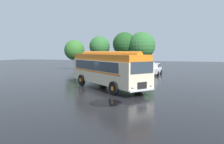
# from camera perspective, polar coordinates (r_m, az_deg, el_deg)

# --- Properties ---
(ground_plane) EXTENTS (120.00, 120.00, 0.00)m
(ground_plane) POSITION_cam_1_polar(r_m,az_deg,el_deg) (20.45, -0.91, -4.37)
(ground_plane) COLOR black
(vintage_bus) EXTENTS (9.34, 8.29, 3.49)m
(vintage_bus) POSITION_cam_1_polar(r_m,az_deg,el_deg) (20.51, -1.26, 0.99)
(vintage_bus) COLOR beige
(vintage_bus) RESTS_ON ground
(car_near_left) EXTENTS (2.15, 4.30, 1.66)m
(car_near_left) POSITION_cam_1_polar(r_m,az_deg,el_deg) (33.93, 1.61, 0.98)
(car_near_left) COLOR navy
(car_near_left) RESTS_ON ground
(car_mid_left) EXTENTS (1.99, 4.21, 1.66)m
(car_mid_left) POSITION_cam_1_polar(r_m,az_deg,el_deg) (32.74, 5.85, 0.79)
(car_mid_left) COLOR #4C5156
(car_mid_left) RESTS_ON ground
(car_mid_right) EXTENTS (2.17, 4.30, 1.66)m
(car_mid_right) POSITION_cam_1_polar(r_m,az_deg,el_deg) (33.23, 10.87, 0.79)
(car_mid_right) COLOR silver
(car_mid_right) RESTS_ON ground
(tree_far_left) EXTENTS (3.78, 3.78, 5.59)m
(tree_far_left) POSITION_cam_1_polar(r_m,az_deg,el_deg) (41.86, -9.80, 5.59)
(tree_far_left) COLOR #4C3823
(tree_far_left) RESTS_ON ground
(tree_left_of_centre) EXTENTS (3.79, 3.79, 6.26)m
(tree_left_of_centre) POSITION_cam_1_polar(r_m,az_deg,el_deg) (40.69, -3.45, 6.74)
(tree_left_of_centre) COLOR #4C3823
(tree_left_of_centre) RESTS_ON ground
(tree_centre) EXTENTS (4.22, 4.22, 6.89)m
(tree_centre) POSITION_cam_1_polar(r_m,az_deg,el_deg) (39.53, 3.18, 7.40)
(tree_centre) COLOR #4C3823
(tree_centre) RESTS_ON ground
(tree_right_of_centre) EXTENTS (4.71, 4.71, 6.83)m
(tree_right_of_centre) POSITION_cam_1_polar(r_m,az_deg,el_deg) (38.61, 7.61, 6.96)
(tree_right_of_centre) COLOR #4C3823
(tree_right_of_centre) RESTS_ON ground
(puddle_patch) EXTENTS (2.18, 2.18, 0.01)m
(puddle_patch) POSITION_cam_1_polar(r_m,az_deg,el_deg) (14.93, -1.68, -8.04)
(puddle_patch) COLOR black
(puddle_patch) RESTS_ON ground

